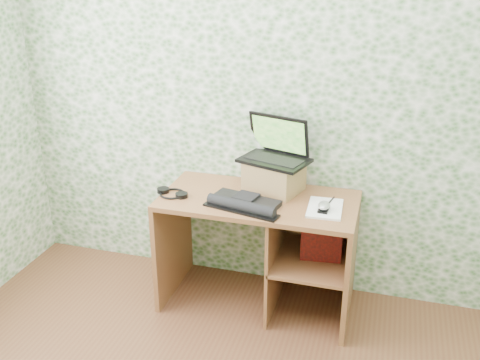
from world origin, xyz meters
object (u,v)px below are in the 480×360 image
(riser, at_px, (274,176))
(desk, at_px, (271,237))
(notepad, at_px, (325,208))
(laptop, at_px, (276,150))
(keyboard, at_px, (244,203))

(riser, bearing_deg, desk, -81.47)
(notepad, bearing_deg, laptop, 143.97)
(riser, distance_m, laptop, 0.17)
(desk, height_order, keyboard, keyboard)
(riser, xyz_separation_m, keyboard, (-0.12, -0.28, -0.07))
(laptop, bearing_deg, desk, -66.67)
(desk, height_order, laptop, laptop)
(notepad, bearing_deg, keyboard, -171.11)
(riser, xyz_separation_m, laptop, (0.00, 0.04, 0.16))
(keyboard, bearing_deg, laptop, 82.94)
(desk, bearing_deg, riser, 98.53)
(riser, bearing_deg, notepad, -28.04)
(keyboard, bearing_deg, notepad, 24.18)
(desk, relative_size, notepad, 4.26)
(laptop, relative_size, keyboard, 0.99)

